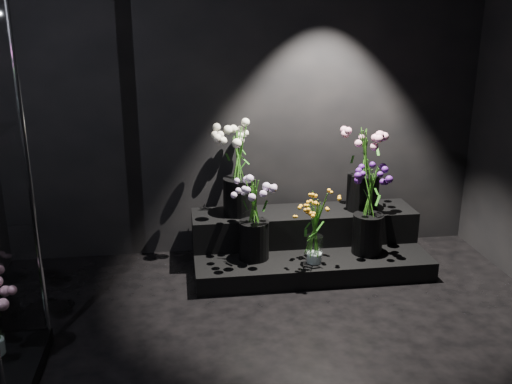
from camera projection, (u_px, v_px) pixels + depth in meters
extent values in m
plane|color=black|center=(246.00, 89.00, 4.65)|extent=(4.00, 0.00, 4.00)
cube|color=black|center=(308.00, 258.00, 4.68)|extent=(1.87, 0.83, 0.16)
cube|color=black|center=(303.00, 225.00, 4.81)|extent=(1.87, 0.42, 0.26)
cylinder|color=white|center=(314.00, 249.00, 4.38)|extent=(0.12, 0.12, 0.22)
cylinder|color=black|center=(254.00, 240.00, 4.44)|extent=(0.24, 0.24, 0.31)
cylinder|color=black|center=(367.00, 234.00, 4.54)|extent=(0.24, 0.24, 0.32)
cylinder|color=black|center=(240.00, 196.00, 4.66)|extent=(0.27, 0.27, 0.30)
cylinder|color=black|center=(363.00, 192.00, 4.76)|extent=(0.27, 0.27, 0.31)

